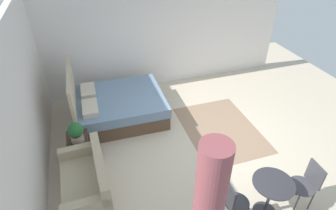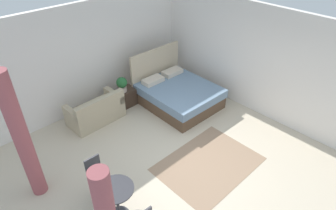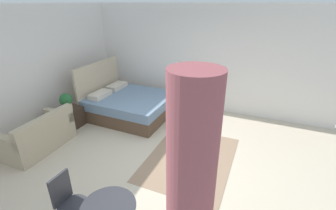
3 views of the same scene
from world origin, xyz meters
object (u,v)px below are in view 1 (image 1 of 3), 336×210
at_px(cafe_chair_near_couch, 233,201).
at_px(couch, 88,183).
at_px(potted_plant, 76,132).
at_px(nightstand, 79,147).
at_px(cafe_chair_near_window, 307,182).
at_px(bed, 117,106).
at_px(balcony_table, 271,192).

bearing_deg(cafe_chair_near_couch, couch, 58.75).
bearing_deg(potted_plant, cafe_chair_near_couch, -135.31).
relative_size(potted_plant, cafe_chair_near_couch, 0.46).
xyz_separation_m(nightstand, cafe_chair_near_window, (-2.23, -3.38, 0.28)).
relative_size(nightstand, cafe_chair_near_couch, 0.59).
bearing_deg(nightstand, potted_plant, -171.54).
distance_m(bed, nightstand, 1.40).
xyz_separation_m(balcony_table, cafe_chair_near_window, (-0.02, -0.65, 0.03)).
bearing_deg(cafe_chair_near_couch, nightstand, 43.56).
bearing_deg(bed, cafe_chair_near_window, -143.19).
bearing_deg(cafe_chair_near_window, nightstand, 56.54).
bearing_deg(couch, cafe_chair_near_couch, -121.25).
relative_size(couch, cafe_chair_near_window, 1.58).
bearing_deg(balcony_table, cafe_chair_near_window, -92.08).
bearing_deg(potted_plant, balcony_table, -127.83).
height_order(nightstand, cafe_chair_near_couch, cafe_chair_near_couch).
xyz_separation_m(nightstand, potted_plant, (-0.10, -0.01, 0.46)).
height_order(nightstand, balcony_table, balcony_table).
xyz_separation_m(nightstand, balcony_table, (-2.21, -2.73, 0.26)).
xyz_separation_m(balcony_table, cafe_chair_near_couch, (0.01, 0.64, 0.04)).
bearing_deg(bed, nightstand, 138.83).
bearing_deg(cafe_chair_near_window, balcony_table, 87.92).
relative_size(nightstand, balcony_table, 0.74).
xyz_separation_m(bed, nightstand, (-1.05, 0.92, -0.08)).
height_order(bed, nightstand, bed).
height_order(balcony_table, cafe_chair_near_window, cafe_chair_near_window).
height_order(couch, nightstand, couch).
relative_size(potted_plant, balcony_table, 0.57).
bearing_deg(bed, couch, 157.66).
xyz_separation_m(couch, cafe_chair_near_couch, (-1.22, -2.01, 0.26)).
relative_size(balcony_table, cafe_chair_near_couch, 0.80).
distance_m(bed, potted_plant, 1.51).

